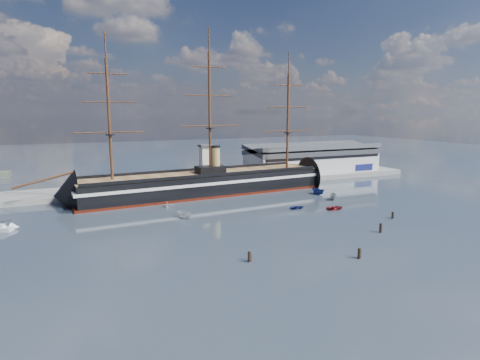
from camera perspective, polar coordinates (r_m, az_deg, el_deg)
name	(u,v)px	position (r m, az deg, el deg)	size (l,w,h in m)	color
ground	(232,206)	(127.93, -1.11, -3.65)	(600.00, 600.00, 0.00)	#2D3946
quay	(220,185)	(164.25, -2.91, -0.68)	(180.00, 18.00, 2.00)	slate
warehouse	(312,159)	(189.20, 10.27, 2.99)	(63.00, 21.00, 11.60)	#B7BABC
quay_tower	(206,163)	(157.56, -4.90, 2.44)	(5.00, 5.00, 15.00)	silver
warship	(201,184)	(144.13, -5.60, -0.54)	(113.36, 21.78, 53.94)	black
motorboat_a	(184,218)	(113.86, -7.90, -5.42)	(6.34, 2.32, 2.54)	silver
motorboat_b	(297,209)	(124.89, 8.17, -4.08)	(2.84, 1.14, 1.33)	navy
motorboat_c	(333,200)	(139.93, 13.14, -2.74)	(6.25, 2.29, 2.50)	gray
motorboat_d	(168,207)	(127.62, -10.21, -3.84)	(5.30, 2.30, 1.95)	silver
motorboat_e	(335,209)	(126.23, 13.40, -4.10)	(3.41, 1.37, 1.59)	maroon
motorboat_f	(318,194)	(147.86, 11.07, -2.01)	(6.88, 2.52, 2.75)	navy
piling_near_left	(249,262)	(81.37, 1.32, -11.55)	(0.64, 0.64, 2.87)	black
piling_near_mid	(359,259)	(86.49, 16.56, -10.66)	(0.64, 0.64, 2.88)	black
piling_near_right	(380,233)	(105.77, 19.34, -7.06)	(0.64, 0.64, 3.09)	black
piling_far_right	(392,218)	(120.45, 20.87, -5.14)	(0.64, 0.64, 2.65)	black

